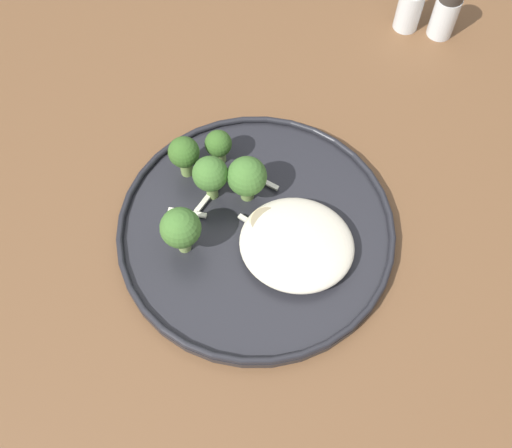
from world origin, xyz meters
The scene contains 19 objects.
ground centered at (0.00, 0.00, 0.00)m, with size 6.00×6.00×0.00m, color #2D2B28.
wooden_dining_table centered at (0.00, 0.00, 0.66)m, with size 1.40×1.00×0.74m.
dinner_plate centered at (0.03, -0.02, 0.75)m, with size 0.29×0.29×0.02m.
noodle_bed centered at (0.08, -0.03, 0.76)m, with size 0.12×0.11×0.03m.
seared_scallop_tilted_round centered at (0.08, 0.00, 0.76)m, with size 0.03×0.03×0.01m.
seared_scallop_on_noodles centered at (0.05, -0.02, 0.76)m, with size 0.04×0.04×0.02m.
seared_scallop_center_golden centered at (0.07, -0.05, 0.76)m, with size 0.03×0.03×0.02m.
seared_scallop_front_small centered at (0.09, -0.03, 0.76)m, with size 0.03×0.03×0.02m.
broccoli_floret_beside_noodles centered at (-0.02, 0.01, 0.79)m, with size 0.04×0.04×0.06m.
broccoli_floret_left_leaning centered at (0.01, 0.02, 0.79)m, with size 0.04×0.04×0.06m.
broccoli_floret_front_edge centered at (-0.06, 0.03, 0.79)m, with size 0.03×0.03×0.05m.
broccoli_floret_tall_stalk centered at (-0.03, 0.05, 0.78)m, with size 0.03×0.03×0.04m.
broccoli_floret_center_pile centered at (-0.03, -0.06, 0.79)m, with size 0.04×0.04×0.06m.
onion_sliver_short_strip centered at (-0.02, 0.01, 0.75)m, with size 0.05×0.01×0.00m, color silver.
onion_sliver_pale_crescent centered at (-0.04, -0.02, 0.75)m, with size 0.04×0.01×0.00m, color silver.
onion_sliver_curled_piece centered at (0.03, -0.02, 0.75)m, with size 0.04×0.01×0.00m, color silver.
onion_sliver_long_sliver centered at (0.03, 0.04, 0.75)m, with size 0.04×0.01×0.00m, color silver.
salt_shaker centered at (0.13, 0.33, 0.77)m, with size 0.03×0.03×0.07m.
pepper_shaker centered at (0.18, 0.33, 0.77)m, with size 0.03×0.03×0.07m.
Camera 1 is at (0.12, -0.30, 1.31)m, focal length 42.44 mm.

